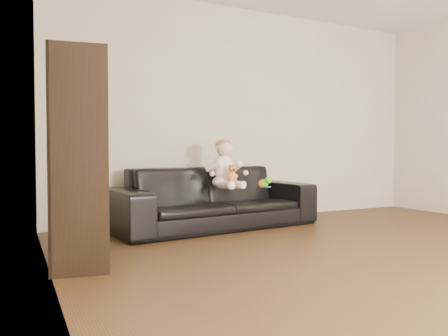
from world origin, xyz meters
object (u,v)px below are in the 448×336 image
baby (225,167)px  toy_green (263,183)px  teddy_bear (232,174)px  toy_blue_disc (267,187)px  sofa (214,197)px  toy_rattle (262,184)px  cabinet (80,160)px

baby → toy_green: size_ratio=4.02×
teddy_bear → toy_green: teddy_bear is taller
baby → teddy_bear: size_ratio=2.75×
teddy_bear → toy_blue_disc: (0.48, 0.09, -0.16)m
sofa → teddy_bear: teddy_bear is taller
baby → toy_rattle: bearing=-25.0°
toy_rattle → cabinet: bearing=-156.3°
sofa → toy_rattle: bearing=-28.7°
cabinet → toy_green: 2.27m
cabinet → baby: (1.62, 0.97, -0.10)m
baby → teddy_bear: bearing=-101.5°
toy_blue_disc → baby: bearing=171.8°
baby → toy_rattle: 0.47m
toy_blue_disc → toy_rattle: bearing=-177.0°
sofa → toy_rattle: size_ratio=29.44×
teddy_bear → toy_rattle: size_ratio=2.51×
toy_blue_disc → sofa: bearing=160.9°
sofa → cabinet: 1.94m
toy_green → toy_rattle: toy_green is taller
sofa → cabinet: cabinet is taller
cabinet → toy_green: bearing=33.2°
baby → toy_green: bearing=-23.3°
cabinet → sofa: bearing=44.7°
teddy_bear → toy_rattle: teddy_bear is taller
sofa → teddy_bear: bearing=-81.1°
baby → toy_green: 0.49m
toy_rattle → teddy_bear: bearing=-168.1°
cabinet → baby: cabinet is taller
toy_green → toy_blue_disc: 0.06m
baby → cabinet: bearing=-164.1°
sofa → teddy_bear: size_ratio=11.73×
sofa → baby: bearing=-67.3°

